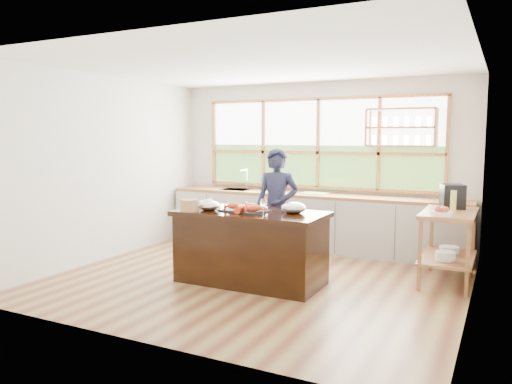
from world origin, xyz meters
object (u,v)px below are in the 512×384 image
Objects in this scene: cook at (277,208)px; espresso_machine at (452,196)px; island at (251,247)px; wicker_basket at (190,205)px.

cook is 5.37× the size of espresso_machine.
cook is at bearing 176.47° from espresso_machine.
island is 5.99× the size of espresso_machine.
wicker_basket is at bearing -167.32° from espresso_machine.
espresso_machine is at bearing 31.00° from wicker_basket.
wicker_basket is (-0.68, -0.32, 0.52)m from island.
island is at bearing -165.61° from espresso_machine.
wicker_basket is at bearing -154.90° from island.
cook reaches higher than island.
island is 0.92m from wicker_basket.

